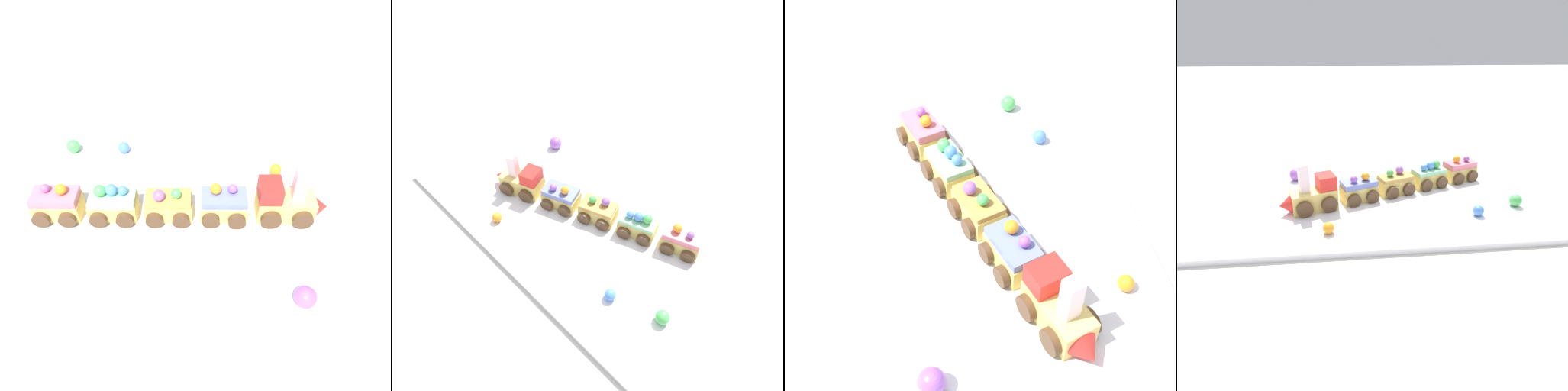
% 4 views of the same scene
% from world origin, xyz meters
% --- Properties ---
extents(ground_plane, '(10.00, 10.00, 0.00)m').
position_xyz_m(ground_plane, '(0.00, 0.00, 0.00)').
color(ground_plane, beige).
extents(display_board, '(0.78, 0.42, 0.01)m').
position_xyz_m(display_board, '(0.00, 0.00, 0.01)').
color(display_board, white).
rests_on(display_board, ground_plane).
extents(cake_train_locomotive, '(0.12, 0.09, 0.10)m').
position_xyz_m(cake_train_locomotive, '(0.17, 0.05, 0.04)').
color(cake_train_locomotive, '#EACC66').
rests_on(cake_train_locomotive, display_board).
extents(cake_car_blueberry, '(0.09, 0.08, 0.06)m').
position_xyz_m(cake_car_blueberry, '(0.07, 0.02, 0.03)').
color(cake_car_blueberry, '#EACC66').
rests_on(cake_car_blueberry, display_board).
extents(cake_car_caramel, '(0.09, 0.08, 0.06)m').
position_xyz_m(cake_car_caramel, '(-0.02, -0.01, 0.03)').
color(cake_car_caramel, '#EACC66').
rests_on(cake_car_caramel, display_board).
extents(cake_car_mint, '(0.09, 0.08, 0.06)m').
position_xyz_m(cake_car_mint, '(-0.10, -0.04, 0.03)').
color(cake_car_mint, '#EACC66').
rests_on(cake_car_mint, display_board).
extents(cake_car_strawberry, '(0.09, 0.08, 0.06)m').
position_xyz_m(cake_car_strawberry, '(-0.19, -0.07, 0.03)').
color(cake_car_strawberry, '#EACC66').
rests_on(cake_car_strawberry, display_board).
extents(gumball_purple, '(0.03, 0.03, 0.03)m').
position_xyz_m(gumball_purple, '(0.22, -0.10, 0.03)').
color(gumball_purple, '#9956C6').
rests_on(gumball_purple, display_board).
extents(gumball_orange, '(0.02, 0.02, 0.02)m').
position_xyz_m(gumball_orange, '(0.13, 0.15, 0.02)').
color(gumball_orange, orange).
rests_on(gumball_orange, display_board).
extents(gumball_blue, '(0.02, 0.02, 0.02)m').
position_xyz_m(gumball_blue, '(-0.17, 0.11, 0.02)').
color(gumball_blue, '#4C84E0').
rests_on(gumball_blue, display_board).
extents(gumball_green, '(0.03, 0.03, 0.03)m').
position_xyz_m(gumball_green, '(-0.26, 0.08, 0.03)').
color(gumball_green, '#4CBC56').
rests_on(gumball_green, display_board).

